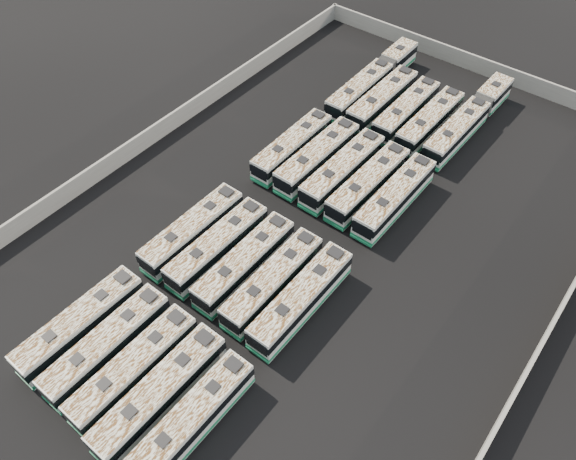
# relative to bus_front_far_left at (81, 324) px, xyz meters

# --- Properties ---
(ground) EXTENTS (140.00, 140.00, 0.00)m
(ground) POSITION_rel_bus_front_far_left_xyz_m (8.21, 20.34, -1.66)
(ground) COLOR black
(ground) RESTS_ON ground
(perimeter_wall) EXTENTS (45.20, 73.20, 2.20)m
(perimeter_wall) POSITION_rel_bus_front_far_left_xyz_m (8.21, 20.34, -0.56)
(perimeter_wall) COLOR gray
(perimeter_wall) RESTS_ON ground
(bus_front_far_left) EXTENTS (2.68, 11.56, 3.24)m
(bus_front_far_left) POSITION_rel_bus_front_far_left_xyz_m (0.00, 0.00, 0.00)
(bus_front_far_left) COLOR beige
(bus_front_far_left) RESTS_ON ground
(bus_front_left) EXTENTS (2.46, 11.49, 3.24)m
(bus_front_left) POSITION_rel_bus_front_far_left_xyz_m (3.26, 0.06, -0.00)
(bus_front_left) COLOR beige
(bus_front_left) RESTS_ON ground
(bus_front_center) EXTENTS (2.57, 11.52, 3.24)m
(bus_front_center) POSITION_rel_bus_front_far_left_xyz_m (6.47, 0.01, -0.00)
(bus_front_center) COLOR beige
(bus_front_center) RESTS_ON ground
(bus_front_right) EXTENTS (2.61, 11.93, 3.36)m
(bus_front_right) POSITION_rel_bus_front_far_left_xyz_m (9.59, -0.18, 0.06)
(bus_front_right) COLOR beige
(bus_front_right) RESTS_ON ground
(bus_front_far_right) EXTENTS (2.46, 11.38, 3.20)m
(bus_front_far_right) POSITION_rel_bus_front_far_left_xyz_m (12.86, -0.23, -0.02)
(bus_front_far_right) COLOR beige
(bus_front_far_right) RESTS_ON ground
(bus_midfront_far_left) EXTENTS (2.57, 11.59, 3.26)m
(bus_midfront_far_left) POSITION_rel_bus_front_far_left_xyz_m (0.06, 13.00, 0.01)
(bus_midfront_far_left) COLOR beige
(bus_midfront_far_left) RESTS_ON ground
(bus_midfront_left) EXTENTS (2.59, 11.48, 3.22)m
(bus_midfront_left) POSITION_rel_bus_front_far_left_xyz_m (3.16, 13.05, -0.01)
(bus_midfront_left) COLOR beige
(bus_midfront_left) RESTS_ON ground
(bus_midfront_center) EXTENTS (2.47, 11.48, 3.23)m
(bus_midfront_center) POSITION_rel_bus_front_far_left_xyz_m (6.42, 13.09, -0.01)
(bus_midfront_center) COLOR beige
(bus_midfront_center) RESTS_ON ground
(bus_midfront_right) EXTENTS (2.51, 11.52, 3.24)m
(bus_midfront_right) POSITION_rel_bus_front_far_left_xyz_m (9.68, 13.07, -0.00)
(bus_midfront_right) COLOR beige
(bus_midfront_right) RESTS_ON ground
(bus_midfront_far_right) EXTENTS (2.50, 11.77, 3.32)m
(bus_midfront_far_right) POSITION_rel_bus_front_far_left_xyz_m (12.76, 13.10, 0.04)
(bus_midfront_far_right) COLOR beige
(bus_midfront_far_right) RESTS_ON ground
(bus_midback_far_left) EXTENTS (2.49, 11.46, 3.22)m
(bus_midback_far_left) POSITION_rel_bus_front_far_left_xyz_m (-0.03, 28.40, -0.01)
(bus_midback_far_left) COLOR beige
(bus_midback_far_left) RESTS_ON ground
(bus_midback_left) EXTENTS (2.68, 11.96, 3.36)m
(bus_midback_left) POSITION_rel_bus_front_far_left_xyz_m (3.19, 28.60, 0.06)
(bus_midback_left) COLOR beige
(bus_midback_left) RESTS_ON ground
(bus_midback_center) EXTENTS (2.70, 11.97, 3.36)m
(bus_midback_center) POSITION_rel_bus_front_far_left_xyz_m (6.45, 28.56, 0.06)
(bus_midback_center) COLOR beige
(bus_midback_center) RESTS_ON ground
(bus_midback_right) EXTENTS (2.75, 11.79, 3.31)m
(bus_midback_right) POSITION_rel_bus_front_far_left_xyz_m (9.61, 28.51, 0.03)
(bus_midback_right) COLOR beige
(bus_midback_right) RESTS_ON ground
(bus_midback_far_right) EXTENTS (2.58, 11.81, 3.32)m
(bus_midback_far_right) POSITION_rel_bus_front_far_left_xyz_m (12.76, 28.47, 0.04)
(bus_midback_far_right) COLOR beige
(bus_midback_far_right) RESTS_ON ground
(bus_back_far_left) EXTENTS (2.64, 17.87, 3.23)m
(bus_back_far_left) POSITION_rel_bus_front_far_left_xyz_m (0.00, 44.63, -0.01)
(bus_back_far_left) COLOR beige
(bus_back_far_left) RESTS_ON ground
(bus_back_left) EXTENTS (2.57, 11.93, 3.36)m
(bus_back_left) POSITION_rel_bus_front_far_left_xyz_m (3.18, 41.62, 0.06)
(bus_back_left) COLOR beige
(bus_back_left) RESTS_ON ground
(bus_back_center) EXTENTS (2.54, 11.54, 3.25)m
(bus_back_center) POSITION_rel_bus_front_far_left_xyz_m (6.46, 41.57, 0.00)
(bus_back_center) COLOR beige
(bus_back_center) RESTS_ON ground
(bus_back_right) EXTENTS (2.59, 11.53, 3.24)m
(bus_back_right) POSITION_rel_bus_front_far_left_xyz_m (9.59, 41.47, -0.00)
(bus_back_right) COLOR beige
(bus_back_right) RESTS_ON ground
(bus_back_far_right) EXTENTS (2.72, 17.72, 3.21)m
(bus_back_far_right) POSITION_rel_bus_front_far_left_xyz_m (12.88, 44.67, -0.02)
(bus_back_far_right) COLOR beige
(bus_back_far_right) RESTS_ON ground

